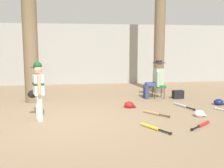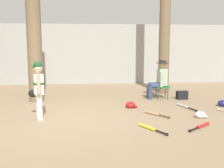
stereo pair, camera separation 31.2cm
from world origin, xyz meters
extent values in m
plane|color=#937A5B|center=(0.00, 0.00, 0.00)|extent=(60.00, 60.00, 0.00)
cube|color=#9E9E99|center=(0.00, 5.85, 1.29)|extent=(18.00, 0.36, 2.59)
cylinder|color=brown|center=(-1.12, 2.13, 2.35)|extent=(0.42, 0.42, 4.70)
cone|color=brown|center=(-1.12, 2.13, 0.00)|extent=(0.61, 0.61, 0.25)
cylinder|color=brown|center=(3.08, 3.15, 2.77)|extent=(0.37, 0.37, 5.53)
cone|color=brown|center=(3.08, 3.15, 0.00)|extent=(0.54, 0.54, 0.22)
cylinder|color=white|center=(-0.65, -0.01, 0.29)|extent=(0.12, 0.12, 0.58)
cylinder|color=white|center=(-0.70, 0.17, 0.29)|extent=(0.12, 0.12, 0.58)
cube|color=white|center=(-0.67, 0.08, 0.80)|extent=(0.28, 0.34, 0.44)
cube|color=#144723|center=(-0.67, 0.08, 0.82)|extent=(0.29, 0.35, 0.05)
sphere|color=tan|center=(-0.67, 0.08, 1.15)|extent=(0.20, 0.20, 0.20)
sphere|color=#144723|center=(-0.67, 0.08, 1.21)|extent=(0.19, 0.19, 0.19)
cube|color=#144723|center=(-0.76, 0.05, 1.19)|extent=(0.14, 0.16, 0.02)
cylinder|color=tan|center=(-0.62, -0.16, 0.84)|extent=(0.10, 0.10, 0.42)
cylinder|color=tan|center=(-0.77, 0.27, 0.72)|extent=(0.10, 0.10, 0.40)
ellipsoid|color=black|center=(-0.84, 0.27, 0.56)|extent=(0.25, 0.18, 0.18)
cube|color=#196B2D|center=(2.75, 2.14, 0.38)|extent=(0.41, 0.41, 0.06)
cylinder|color=#333338|center=(2.60, 1.99, 0.19)|extent=(0.02, 0.02, 0.38)
cylinder|color=#333338|center=(2.60, 2.29, 0.19)|extent=(0.02, 0.02, 0.38)
cylinder|color=#333338|center=(2.90, 1.99, 0.19)|extent=(0.02, 0.02, 0.38)
cylinder|color=#333338|center=(2.90, 2.29, 0.19)|extent=(0.02, 0.02, 0.38)
cylinder|color=navy|center=(2.35, 2.05, 0.21)|extent=(0.13, 0.13, 0.43)
cylinder|color=navy|center=(2.35, 2.25, 0.21)|extent=(0.13, 0.13, 0.43)
cylinder|color=navy|center=(2.55, 2.04, 0.43)|extent=(0.40, 0.16, 0.15)
cylinder|color=navy|center=(2.55, 2.24, 0.43)|extent=(0.40, 0.16, 0.15)
cube|color=#99B293|center=(2.75, 2.14, 0.69)|extent=(0.25, 0.36, 0.52)
cylinder|color=#99B293|center=(2.67, 1.92, 0.63)|extent=(0.09, 0.09, 0.46)
cylinder|color=#99B293|center=(2.67, 2.36, 0.63)|extent=(0.09, 0.09, 0.46)
sphere|color=tan|center=(2.75, 2.14, 1.09)|extent=(0.22, 0.22, 0.22)
cylinder|color=#232328|center=(2.75, 2.14, 1.12)|extent=(0.40, 0.40, 0.02)
cylinder|color=#232328|center=(2.75, 2.14, 1.16)|extent=(0.20, 0.20, 0.09)
cube|color=black|center=(3.34, 1.97, 0.13)|extent=(0.36, 0.22, 0.26)
cylinder|color=#B7BCC6|center=(2.99, 0.93, 0.03)|extent=(0.19, 0.49, 0.07)
cylinder|color=black|center=(3.10, 0.54, 0.03)|extent=(0.12, 0.32, 0.03)
cylinder|color=black|center=(3.14, 0.39, 0.03)|extent=(0.06, 0.03, 0.06)
cylinder|color=yellow|center=(1.61, -0.85, 0.03)|extent=(0.28, 0.43, 0.07)
cylinder|color=black|center=(1.79, -1.19, 0.03)|extent=(0.18, 0.28, 0.03)
cylinder|color=black|center=(1.87, -1.32, 0.03)|extent=(0.06, 0.04, 0.06)
cylinder|color=tan|center=(1.96, 0.23, 0.03)|extent=(0.31, 0.39, 0.07)
cylinder|color=brown|center=(2.18, -0.06, 0.03)|extent=(0.20, 0.25, 0.03)
cylinder|color=brown|center=(2.27, -0.18, 0.03)|extent=(0.06, 0.05, 0.06)
cylinder|color=silver|center=(3.83, 0.33, 0.03)|extent=(0.14, 0.29, 0.03)
cylinder|color=silver|center=(3.77, 0.47, 0.03)|extent=(0.06, 0.04, 0.06)
cylinder|color=red|center=(2.76, -0.84, 0.03)|extent=(0.39, 0.32, 0.07)
cylinder|color=black|center=(2.47, -1.06, 0.03)|extent=(0.25, 0.21, 0.03)
cylinder|color=black|center=(2.36, -1.16, 0.03)|extent=(0.05, 0.05, 0.06)
ellipsoid|color=#A81919|center=(1.56, 0.96, 0.08)|extent=(0.27, 0.24, 0.18)
cube|color=#A81919|center=(1.68, 0.96, 0.04)|extent=(0.11, 0.13, 0.02)
ellipsoid|color=navy|center=(4.12, 0.93, 0.08)|extent=(0.27, 0.25, 0.19)
cube|color=navy|center=(4.25, 0.93, 0.04)|extent=(0.11, 0.14, 0.02)
ellipsoid|color=silver|center=(3.00, -0.17, 0.07)|extent=(0.24, 0.22, 0.17)
cube|color=silver|center=(3.12, -0.17, 0.03)|extent=(0.10, 0.12, 0.02)
camera|label=1|loc=(0.12, -5.81, 1.63)|focal=42.17mm
camera|label=2|loc=(0.43, -5.85, 1.63)|focal=42.17mm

